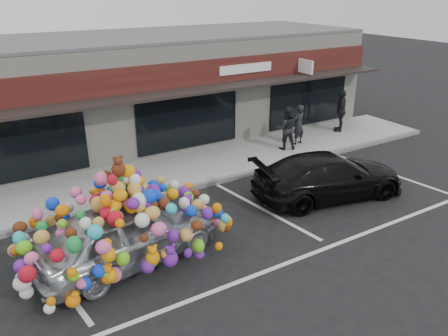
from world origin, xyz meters
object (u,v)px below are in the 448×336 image
pedestrian_a (298,125)px  pedestrian_b (286,128)px  pedestrian_c (341,111)px  toy_car (126,226)px  black_sedan (329,176)px

pedestrian_a → pedestrian_b: (-0.80, -0.20, 0.04)m
pedestrian_b → pedestrian_c: pedestrian_c is taller
toy_car → black_sedan: toy_car is taller
toy_car → black_sedan: (6.54, 0.11, -0.24)m
pedestrian_b → pedestrian_c: 3.58m
black_sedan → toy_car: bearing=101.9°
black_sedan → pedestrian_c: (4.85, 4.40, 0.37)m
toy_car → black_sedan: 6.55m
black_sedan → pedestrian_a: (2.12, 4.00, 0.26)m
black_sedan → pedestrian_c: size_ratio=2.62×
black_sedan → pedestrian_a: 4.54m
pedestrian_a → pedestrian_c: (2.73, 0.40, 0.11)m
black_sedan → pedestrian_b: 4.04m
pedestrian_a → pedestrian_c: bearing=178.9°
black_sedan → pedestrian_b: size_ratio=2.83×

